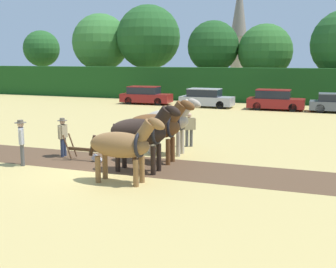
{
  "coord_description": "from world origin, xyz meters",
  "views": [
    {
      "loc": [
        7.46,
        -13.09,
        4.01
      ],
      "look_at": [
        1.76,
        2.07,
        1.1
      ],
      "focal_mm": 45.0,
      "sensor_mm": 36.0,
      "label": 1
    }
  ],
  "objects_px": {
    "draft_horse_lead_right": "(141,132)",
    "parked_car_far_left": "(146,96)",
    "draft_horse_lead_left": "(123,145)",
    "farmer_beside_team": "(189,127)",
    "tree_center_right": "(265,51)",
    "church_spire": "(239,29)",
    "tree_center": "(213,47)",
    "parked_car_left": "(206,98)",
    "tree_far_left": "(42,49)",
    "tree_left": "(101,42)",
    "tree_center_left": "(148,37)",
    "farmer_onlooker_left": "(21,139)",
    "parked_car_center_left": "(275,100)",
    "draft_horse_trail_right": "(169,121)",
    "farmer_at_plow": "(63,134)",
    "plow": "(87,153)",
    "draft_horse_trail_left": "(156,126)"
  },
  "relations": [
    {
      "from": "draft_horse_trail_right",
      "to": "tree_far_left",
      "type": "bearing_deg",
      "value": 133.25
    },
    {
      "from": "tree_left",
      "to": "draft_horse_trail_left",
      "type": "bearing_deg",
      "value": -57.2
    },
    {
      "from": "plow",
      "to": "draft_horse_trail_right",
      "type": "bearing_deg",
      "value": 40.25
    },
    {
      "from": "tree_center",
      "to": "parked_car_left",
      "type": "height_order",
      "value": "tree_center"
    },
    {
      "from": "church_spire",
      "to": "tree_center_left",
      "type": "bearing_deg",
      "value": -105.38
    },
    {
      "from": "tree_center_right",
      "to": "church_spire",
      "type": "xyz_separation_m",
      "value": [
        -7.25,
        22.56,
        3.86
      ]
    },
    {
      "from": "tree_left",
      "to": "tree_center_left",
      "type": "relative_size",
      "value": 0.93
    },
    {
      "from": "farmer_at_plow",
      "to": "parked_car_left",
      "type": "bearing_deg",
      "value": 80.96
    },
    {
      "from": "farmer_beside_team",
      "to": "farmer_onlooker_left",
      "type": "height_order",
      "value": "farmer_onlooker_left"
    },
    {
      "from": "tree_center_right",
      "to": "draft_horse_lead_left",
      "type": "height_order",
      "value": "tree_center_right"
    },
    {
      "from": "tree_center_left",
      "to": "farmer_beside_team",
      "type": "height_order",
      "value": "tree_center_left"
    },
    {
      "from": "tree_left",
      "to": "draft_horse_lead_left",
      "type": "relative_size",
      "value": 3.34
    },
    {
      "from": "tree_left",
      "to": "draft_horse_trail_right",
      "type": "xyz_separation_m",
      "value": [
        19.26,
        -28.45,
        -4.45
      ]
    },
    {
      "from": "tree_center_left",
      "to": "draft_horse_lead_right",
      "type": "xyz_separation_m",
      "value": [
        13.17,
        -31.45,
        -4.93
      ]
    },
    {
      "from": "tree_center",
      "to": "draft_horse_lead_right",
      "type": "xyz_separation_m",
      "value": [
        5.22,
        -29.98,
        -3.77
      ]
    },
    {
      "from": "draft_horse_trail_left",
      "to": "parked_car_left",
      "type": "height_order",
      "value": "draft_horse_trail_left"
    },
    {
      "from": "church_spire",
      "to": "parked_car_far_left",
      "type": "bearing_deg",
      "value": -93.18
    },
    {
      "from": "tree_center_left",
      "to": "draft_horse_trail_right",
      "type": "distance_m",
      "value": 31.73
    },
    {
      "from": "parked_car_far_left",
      "to": "draft_horse_lead_right",
      "type": "bearing_deg",
      "value": -69.52
    },
    {
      "from": "draft_horse_lead_left",
      "to": "plow",
      "type": "height_order",
      "value": "draft_horse_lead_left"
    },
    {
      "from": "draft_horse_lead_right",
      "to": "parked_car_left",
      "type": "relative_size",
      "value": 0.64
    },
    {
      "from": "tree_center_left",
      "to": "plow",
      "type": "distance_m",
      "value": 33.06
    },
    {
      "from": "draft_horse_lead_right",
      "to": "farmer_onlooker_left",
      "type": "bearing_deg",
      "value": -171.44
    },
    {
      "from": "farmer_beside_team",
      "to": "parked_car_left",
      "type": "relative_size",
      "value": 0.35
    },
    {
      "from": "church_spire",
      "to": "parked_car_far_left",
      "type": "height_order",
      "value": "church_spire"
    },
    {
      "from": "plow",
      "to": "farmer_beside_team",
      "type": "relative_size",
      "value": 1.07
    },
    {
      "from": "tree_center_right",
      "to": "church_spire",
      "type": "distance_m",
      "value": 24.01
    },
    {
      "from": "farmer_beside_team",
      "to": "draft_horse_trail_left",
      "type": "bearing_deg",
      "value": -36.74
    },
    {
      "from": "parked_car_left",
      "to": "farmer_onlooker_left",
      "type": "bearing_deg",
      "value": -92.01
    },
    {
      "from": "church_spire",
      "to": "draft_horse_trail_right",
      "type": "relative_size",
      "value": 6.27
    },
    {
      "from": "farmer_at_plow",
      "to": "farmer_onlooker_left",
      "type": "distance_m",
      "value": 1.9
    },
    {
      "from": "draft_horse_lead_right",
      "to": "parked_car_center_left",
      "type": "bearing_deg",
      "value": 82.53
    },
    {
      "from": "draft_horse_lead_left",
      "to": "farmer_at_plow",
      "type": "relative_size",
      "value": 1.72
    },
    {
      "from": "church_spire",
      "to": "draft_horse_lead_left",
      "type": "xyz_separation_m",
      "value": [
        7.25,
        -54.58,
        -7.31
      ]
    },
    {
      "from": "draft_horse_lead_right",
      "to": "parked_car_far_left",
      "type": "distance_m",
      "value": 22.84
    },
    {
      "from": "tree_far_left",
      "to": "draft_horse_lead_right",
      "type": "bearing_deg",
      "value": -48.53
    },
    {
      "from": "farmer_onlooker_left",
      "to": "parked_car_left",
      "type": "relative_size",
      "value": 0.39
    },
    {
      "from": "church_spire",
      "to": "draft_horse_lead_right",
      "type": "relative_size",
      "value": 5.83
    },
    {
      "from": "draft_horse_lead_left",
      "to": "tree_far_left",
      "type": "bearing_deg",
      "value": 129.18
    },
    {
      "from": "church_spire",
      "to": "farmer_onlooker_left",
      "type": "xyz_separation_m",
      "value": [
        2.62,
        -53.86,
        -7.54
      ]
    },
    {
      "from": "church_spire",
      "to": "parked_car_far_left",
      "type": "relative_size",
      "value": 3.6
    },
    {
      "from": "draft_horse_trail_left",
      "to": "parked_car_far_left",
      "type": "relative_size",
      "value": 0.64
    },
    {
      "from": "draft_horse_lead_left",
      "to": "farmer_beside_team",
      "type": "bearing_deg",
      "value": 86.68
    },
    {
      "from": "tree_center_left",
      "to": "farmer_onlooker_left",
      "type": "height_order",
      "value": "tree_center_left"
    },
    {
      "from": "church_spire",
      "to": "draft_horse_trail_left",
      "type": "distance_m",
      "value": 52.58
    },
    {
      "from": "tree_far_left",
      "to": "farmer_beside_team",
      "type": "relative_size",
      "value": 4.77
    },
    {
      "from": "parked_car_far_left",
      "to": "parked_car_center_left",
      "type": "xyz_separation_m",
      "value": [
        11.33,
        -0.43,
        0.01
      ]
    },
    {
      "from": "tree_left",
      "to": "parked_car_far_left",
      "type": "bearing_deg",
      "value": -45.41
    },
    {
      "from": "plow",
      "to": "draft_horse_lead_right",
      "type": "bearing_deg",
      "value": -15.75
    },
    {
      "from": "draft_horse_lead_right",
      "to": "tree_center",
      "type": "bearing_deg",
      "value": 98.87
    }
  ]
}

